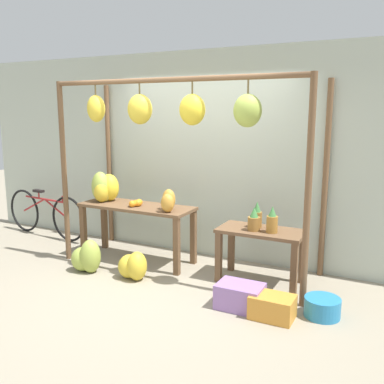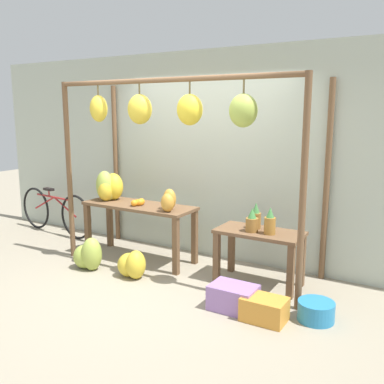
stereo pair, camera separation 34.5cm
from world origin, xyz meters
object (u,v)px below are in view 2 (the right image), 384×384
papaya_pile (169,201)px  parked_bicycle (55,211)px  banana_pile_ground_right (132,265)px  orange_pile (137,202)px  fruit_crate_white (233,297)px  blue_bucket (316,311)px  banana_pile_ground_left (88,255)px  banana_pile_on_table (108,188)px  fruit_crate_purple (264,309)px  pineapple_cluster (259,221)px

papaya_pile → parked_bicycle: bearing=171.6°
banana_pile_ground_right → orange_pile: bearing=120.8°
fruit_crate_white → blue_bucket: size_ratio=1.32×
banana_pile_ground_left → fruit_crate_white: size_ratio=1.01×
banana_pile_on_table → papaya_pile: 1.09m
fruit_crate_white → fruit_crate_purple: size_ratio=1.11×
blue_bucket → banana_pile_on_table: bearing=170.3°
banana_pile_ground_left → blue_bucket: 2.88m
fruit_crate_purple → banana_pile_ground_left: bearing=176.8°
orange_pile → fruit_crate_purple: bearing=-18.9°
fruit_crate_white → banana_pile_ground_right: bearing=174.2°
blue_bucket → papaya_pile: (-2.00, 0.44, 0.80)m
orange_pile → banana_pile_ground_right: bearing=-59.2°
banana_pile_on_table → parked_bicycle: banana_pile_on_table is taller
orange_pile → banana_pile_ground_right: size_ratio=0.44×
banana_pile_ground_left → banana_pile_ground_right: bearing=6.0°
banana_pile_ground_left → fruit_crate_purple: 2.45m
orange_pile → banana_pile_ground_right: orange_pile is taller
pineapple_cluster → banana_pile_ground_left: 2.23m
banana_pile_ground_left → papaya_pile: papaya_pile is taller
fruit_crate_white → papaya_pile: 1.57m
banana_pile_ground_left → parked_bicycle: parked_bicycle is taller
fruit_crate_white → fruit_crate_purple: bearing=-9.6°
blue_bucket → parked_bicycle: 4.60m
pineapple_cluster → fruit_crate_white: (0.03, -0.72, -0.64)m
banana_pile_on_table → blue_bucket: 3.24m
orange_pile → papaya_pile: bearing=-2.5°
banana_pile_on_table → banana_pile_ground_left: banana_pile_on_table is taller
banana_pile_ground_left → fruit_crate_purple: bearing=-3.2°
banana_pile_ground_left → fruit_crate_white: (2.08, -0.07, -0.06)m
banana_pile_on_table → blue_bucket: size_ratio=1.30×
fruit_crate_white → papaya_pile: size_ratio=1.55×
parked_bicycle → fruit_crate_purple: 4.23m
orange_pile → parked_bicycle: size_ratio=0.11×
pineapple_cluster → fruit_crate_purple: 1.09m
parked_bicycle → banana_pile_ground_left: bearing=-29.5°
orange_pile → pineapple_cluster: 1.70m
pineapple_cluster → fruit_crate_purple: bearing=-63.4°
fruit_crate_white → papaya_pile: papaya_pile is taller
parked_bicycle → fruit_crate_purple: (4.09, -1.07, -0.26)m
pineapple_cluster → papaya_pile: bearing=-175.6°
banana_pile_on_table → orange_pile: 0.59m
fruit_crate_white → blue_bucket: fruit_crate_white is taller
parked_bicycle → papaya_pile: 2.59m
banana_pile_ground_left → banana_pile_ground_right: (0.66, 0.07, -0.02)m
banana_pile_on_table → papaya_pile: size_ratio=1.53×
banana_pile_on_table → banana_pile_ground_left: (0.21, -0.65, -0.76)m
pineapple_cluster → fruit_crate_white: 0.97m
papaya_pile → fruit_crate_purple: (1.57, -0.69, -0.78)m
banana_pile_on_table → papaya_pile: bearing=-4.9°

